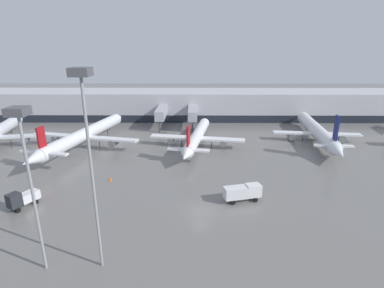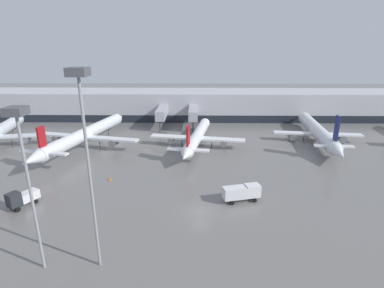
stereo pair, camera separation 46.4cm
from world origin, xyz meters
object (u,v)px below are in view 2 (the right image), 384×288
object	(u,v)px
parked_jet_0	(197,136)
apron_light_mast_3	(22,146)
service_truck_0	(22,198)
parked_jet_2	(318,132)
apron_light_mast_0	(83,120)
traffic_cone_0	(110,178)
parked_jet_4	(85,135)
service_truck_1	(242,192)

from	to	relation	value
parked_jet_0	apron_light_mast_3	distance (m)	46.75
service_truck_0	apron_light_mast_3	size ratio (longest dim) A/B	0.26
parked_jet_0	apron_light_mast_3	size ratio (longest dim) A/B	1.78
parked_jet_2	apron_light_mast_0	bearing A→B (deg)	144.57
traffic_cone_0	parked_jet_0	bearing A→B (deg)	50.41
service_truck_0	traffic_cone_0	xyz separation A→B (m)	(10.60, 9.64, -1.16)
parked_jet_4	apron_light_mast_3	size ratio (longest dim) A/B	2.17
service_truck_1	apron_light_mast_3	distance (m)	31.08
traffic_cone_0	apron_light_mast_3	world-z (taller)	apron_light_mast_3
service_truck_1	traffic_cone_0	xyz separation A→B (m)	(-22.93, 7.40, -1.25)
service_truck_0	apron_light_mast_3	world-z (taller)	apron_light_mast_3
parked_jet_2	apron_light_mast_0	world-z (taller)	apron_light_mast_0
parked_jet_4	service_truck_1	xyz separation A→B (m)	(33.79, -25.74, -1.68)
service_truck_1	apron_light_mast_0	size ratio (longest dim) A/B	0.29
parked_jet_4	apron_light_mast_0	distance (m)	45.53
service_truck_1	apron_light_mast_3	xyz separation A→B (m)	(-23.95, -15.25, 12.64)
parked_jet_0	service_truck_1	size ratio (longest dim) A/B	5.19
apron_light_mast_0	parked_jet_4	bearing A→B (deg)	111.44
parked_jet_0	service_truck_1	xyz separation A→B (m)	(6.95, -26.72, -1.06)
traffic_cone_0	parked_jet_4	bearing A→B (deg)	120.64
apron_light_mast_3	apron_light_mast_0	bearing A→B (deg)	4.49
parked_jet_2	parked_jet_4	world-z (taller)	parked_jet_2
parked_jet_0	apron_light_mast_0	distance (m)	45.13
parked_jet_0	parked_jet_2	bearing A→B (deg)	-71.15
parked_jet_2	parked_jet_4	distance (m)	57.90
parked_jet_2	apron_light_mast_3	size ratio (longest dim) A/B	2.12
parked_jet_0	service_truck_1	world-z (taller)	parked_jet_0
apron_light_mast_0	traffic_cone_0	bearing A→B (deg)	102.81
parked_jet_0	traffic_cone_0	world-z (taller)	parked_jet_0
apron_light_mast_3	parked_jet_2	bearing A→B (deg)	44.45
traffic_cone_0	apron_light_mast_3	bearing A→B (deg)	-92.58
parked_jet_2	traffic_cone_0	distance (m)	52.68
parked_jet_2	service_truck_1	xyz separation A→B (m)	(-23.81, -31.60, -1.03)
service_truck_0	service_truck_1	distance (m)	33.61
parked_jet_4	service_truck_1	size ratio (longest dim) A/B	6.34
apron_light_mast_0	apron_light_mast_3	distance (m)	6.54
parked_jet_2	apron_light_mast_3	distance (m)	67.90
parked_jet_2	service_truck_1	world-z (taller)	parked_jet_2
service_truck_0	traffic_cone_0	size ratio (longest dim) A/B	6.94
service_truck_1	traffic_cone_0	bearing A→B (deg)	148.59
apron_light_mast_0	apron_light_mast_3	size ratio (longest dim) A/B	1.20
parked_jet_4	apron_light_mast_3	bearing A→B (deg)	-153.81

